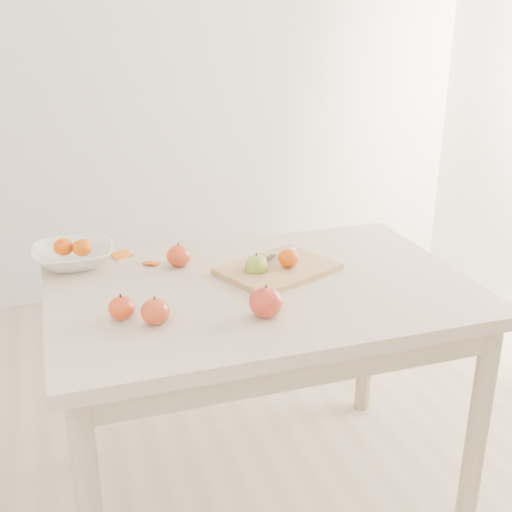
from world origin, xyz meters
name	(u,v)px	position (x,y,z in m)	size (l,w,h in m)	color
ground	(261,493)	(0.00, 0.00, 0.00)	(3.50, 3.50, 0.00)	#C6B293
table	(261,316)	(0.00, 0.00, 0.65)	(1.20, 0.80, 0.75)	beige
cutting_board	(278,269)	(0.08, 0.08, 0.76)	(0.32, 0.24, 0.02)	tan
board_tangerine	(289,258)	(0.11, 0.07, 0.80)	(0.06, 0.06, 0.05)	#CB4107
fruit_bowl	(73,256)	(-0.50, 0.33, 0.78)	(0.25, 0.25, 0.06)	white
bowl_tangerine_near	(63,247)	(-0.53, 0.34, 0.81)	(0.06, 0.06, 0.05)	#CB4A07
bowl_tangerine_far	(83,248)	(-0.47, 0.31, 0.81)	(0.06, 0.06, 0.05)	#CC5707
orange_peel_a	(122,256)	(-0.35, 0.35, 0.75)	(0.06, 0.04, 0.00)	#CE600E
orange_peel_b	(151,264)	(-0.28, 0.25, 0.75)	(0.04, 0.04, 0.00)	#C8500E
paring_knife	(284,254)	(0.12, 0.15, 0.78)	(0.16, 0.10, 0.01)	silver
apple_green	(256,266)	(0.01, 0.07, 0.78)	(0.07, 0.07, 0.06)	olive
apple_red_e	(266,302)	(-0.05, -0.19, 0.79)	(0.09, 0.09, 0.08)	maroon
apple_red_d	(155,311)	(-0.33, -0.14, 0.78)	(0.07, 0.07, 0.07)	maroon
apple_red_b	(122,308)	(-0.41, -0.09, 0.78)	(0.07, 0.07, 0.06)	maroon
apple_red_a	(179,256)	(-0.20, 0.21, 0.78)	(0.07, 0.07, 0.07)	maroon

